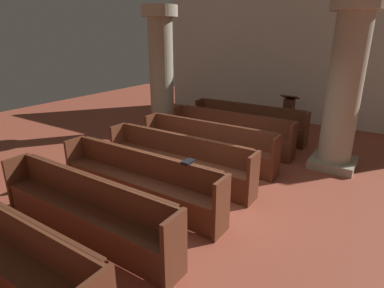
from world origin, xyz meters
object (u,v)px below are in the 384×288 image
pew_row_3 (178,157)px  lectern (288,115)px  pew_row_5 (84,207)px  pew_row_6 (2,250)px  pew_row_0 (248,120)px  pillar_aisle_side (345,84)px  pew_row_2 (207,142)px  pew_row_1 (230,130)px  hymn_book (188,162)px  pillar_far_side (161,69)px  pew_row_4 (139,178)px

pew_row_3 → lectern: (0.72, 4.69, -0.04)m
pew_row_5 → pew_row_6: same height
pew_row_0 → pillar_aisle_side: 2.94m
pew_row_3 → lectern: bearing=81.3°
pew_row_0 → pew_row_2: same height
pew_row_1 → pew_row_3: 2.25m
pew_row_0 → hymn_book: size_ratio=14.77×
pew_row_5 → pew_row_6: size_ratio=1.00×
pillar_aisle_side → hymn_book: pillar_aisle_side is taller
pew_row_0 → hymn_book: hymn_book is taller
pillar_far_side → lectern: pillar_far_side is taller
pew_row_4 → hymn_book: 1.00m
pew_row_2 → pew_row_5: 3.38m
pew_row_0 → pew_row_1: size_ratio=1.00×
pew_row_3 → pew_row_1: bearing=90.0°
pew_row_3 → pew_row_0: bearing=90.0°
pew_row_2 → pew_row_4: (0.00, -2.25, 0.00)m
pew_row_1 → lectern: 2.54m
hymn_book → pew_row_1: bearing=105.4°
pew_row_4 → pillar_aisle_side: size_ratio=0.92×
pew_row_3 → pillar_aisle_side: (2.45, 2.45, 1.33)m
lectern → hymn_book: lectern is taller
pew_row_3 → pew_row_5: (0.00, -2.25, 0.00)m
pillar_aisle_side → hymn_book: size_ratio=15.98×
pew_row_5 → pillar_far_side: pillar_far_side is taller
pew_row_2 → pew_row_0: bearing=90.0°
pew_row_0 → hymn_book: 4.42m
pew_row_4 → pillar_aisle_side: (2.45, 3.58, 1.33)m
pew_row_1 → pew_row_4: 3.38m
pew_row_2 → pew_row_1: bearing=90.0°
pillar_far_side → pew_row_2: bearing=-30.9°
pew_row_0 → hymn_book: (0.88, -4.31, 0.43)m
pew_row_2 → pillar_far_side: (-2.40, 1.44, 1.33)m
pew_row_0 → lectern: bearing=61.3°
pew_row_5 → lectern: (0.72, 6.94, -0.04)m
pew_row_6 → pew_row_5: bearing=90.0°
pew_row_1 → pew_row_5: (0.00, -4.51, 0.00)m
pew_row_6 → lectern: lectern is taller
pew_row_0 → pew_row_5: 5.63m
pew_row_2 → hymn_book: hymn_book is taller
pew_row_4 → hymn_book: size_ratio=14.77×
pillar_aisle_side → lectern: (-1.73, 2.24, -1.37)m
pew_row_1 → pew_row_5: size_ratio=1.00×
pew_row_0 → pew_row_4: bearing=-90.0°
pew_row_4 → pillar_aisle_side: pillar_aisle_side is taller
pew_row_2 → pew_row_6: size_ratio=1.00×
pew_row_2 → pew_row_3: same height
pew_row_5 → pew_row_2: bearing=90.0°
pew_row_1 → pillar_aisle_side: size_ratio=0.92×
pew_row_3 → pillar_far_side: (-2.40, 2.56, 1.33)m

